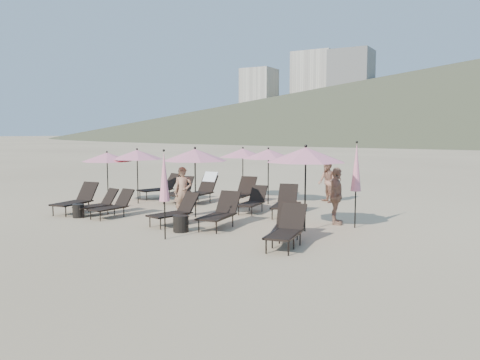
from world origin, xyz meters
The scene contains 28 objects.
ground centered at (0.00, 0.00, 0.00)m, with size 800.00×800.00×0.00m, color #D6BA8C.
hotel_skyline centered at (-93.62, 271.21, 24.18)m, with size 109.00×82.00×55.00m.
lounger_0 centered at (-4.60, 0.24, 0.47)m, with size 0.88×1.83×1.01m.
lounger_1 centered at (-3.66, 0.32, 0.40)m, with size 0.85×1.56×0.85m.
lounger_2 centered at (-2.87, 0.25, 0.41)m, with size 0.72×1.58×0.88m.
lounger_3 centered at (-0.29, 0.26, 0.44)m, with size 0.96×1.72×0.93m.
lounger_4 centered at (1.12, 0.56, 0.47)m, with size 0.87×1.82×1.01m.
lounger_5 centered at (3.77, -0.58, 0.46)m, with size 0.89×1.77×0.98m.
lounger_6 centered at (-4.48, 4.59, 0.48)m, with size 1.22×1.90×1.02m.
lounger_7 centered at (-3.14, 4.13, 0.46)m, with size 0.96×1.80×0.98m.
lounger_8 centered at (-2.21, 4.38, 0.57)m, with size 0.73×1.91×1.18m.
lounger_9 centered at (-0.58, 4.72, 0.49)m, with size 0.86×1.87×1.04m.
lounger_10 centered at (0.67, 3.40, 0.42)m, with size 0.77×1.61×0.89m.
lounger_11 centered at (1.91, 3.36, 0.47)m, with size 1.08×1.86×1.00m.
lounger_12 centered at (3.53, -0.08, 0.44)m, with size 1.10×1.74×0.94m.
umbrella_open_0 centered at (-5.26, 2.34, 1.83)m, with size 1.93×1.93×2.07m.
umbrella_open_1 centered at (-0.53, 1.62, 2.05)m, with size 2.16×2.16×2.32m.
umbrella_open_2 centered at (3.45, 1.35, 2.16)m, with size 2.27×2.27×2.45m.
umbrella_open_3 centered at (-1.39, 6.26, 1.93)m, with size 2.03×2.03×2.19m.
umbrella_open_4 centered at (0.23, 5.43, 1.96)m, with size 2.06×2.06×2.22m.
umbrella_open_5 centered at (-4.25, 2.93, 1.93)m, with size 2.03×2.03×2.18m.
umbrella_closed_0 centered at (0.68, -1.43, 1.64)m, with size 0.28×0.28×2.35m.
umbrella_closed_1 centered at (4.54, 2.54, 1.77)m, with size 0.30×0.30×2.54m.
side_table_0 centered at (-3.81, -0.38, 0.22)m, with size 0.37×0.37×0.44m, color black.
side_table_1 centered at (0.47, -0.48, 0.23)m, with size 0.44×0.44×0.46m, color black.
beachgoer_a centered at (-0.91, 1.46, 0.83)m, with size 0.60×0.40×1.65m, color #A47659.
beachgoer_b centered at (2.09, 6.95, 0.85)m, with size 0.82×0.64×1.69m, color #A87157.
beachgoer_c centered at (3.88, 2.77, 0.87)m, with size 1.02×0.42×1.73m, color #A97C60.
Camera 1 is at (8.41, -10.81, 2.76)m, focal length 35.00 mm.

